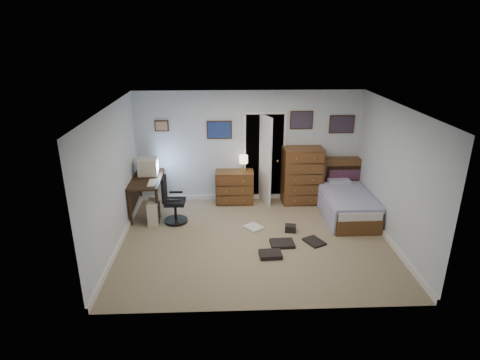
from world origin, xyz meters
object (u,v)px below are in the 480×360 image
(low_dresser, at_px, (235,187))
(bed, at_px, (346,204))
(tall_dresser, at_px, (302,175))
(computer_desk, at_px, (143,186))
(office_chair, at_px, (172,205))

(low_dresser, bearing_deg, bed, -17.29)
(bed, bearing_deg, tall_dresser, 134.80)
(computer_desk, xyz_separation_m, bed, (4.28, -0.41, -0.33))
(computer_desk, bearing_deg, low_dresser, 9.56)
(office_chair, xyz_separation_m, low_dresser, (1.29, 0.94, -0.00))
(low_dresser, height_order, tall_dresser, tall_dresser)
(computer_desk, xyz_separation_m, office_chair, (0.68, -0.54, -0.22))
(low_dresser, bearing_deg, tall_dresser, 1.17)
(computer_desk, distance_m, bed, 4.31)
(computer_desk, bearing_deg, office_chair, -40.56)
(tall_dresser, xyz_separation_m, bed, (0.80, -0.79, -0.37))
(computer_desk, height_order, office_chair, office_chair)
(low_dresser, xyz_separation_m, bed, (2.31, -0.82, -0.10))
(office_chair, height_order, low_dresser, office_chair)
(low_dresser, bearing_deg, office_chair, -141.68)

